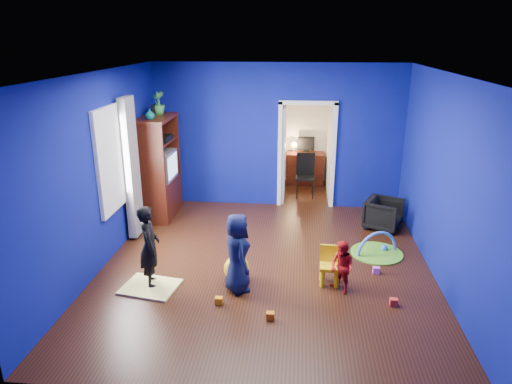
# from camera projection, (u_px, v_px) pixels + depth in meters

# --- Properties ---
(floor) EXTENTS (5.00, 5.50, 0.01)m
(floor) POSITION_uv_depth(u_px,v_px,m) (266.00, 266.00, 7.06)
(floor) COLOR black
(floor) RESTS_ON ground
(ceiling) EXTENTS (5.00, 5.50, 0.01)m
(ceiling) POSITION_uv_depth(u_px,v_px,m) (268.00, 73.00, 6.11)
(ceiling) COLOR white
(ceiling) RESTS_ON wall_back
(wall_back) EXTENTS (5.00, 0.02, 2.90)m
(wall_back) POSITION_uv_depth(u_px,v_px,m) (277.00, 137.00, 9.17)
(wall_back) COLOR navy
(wall_back) RESTS_ON floor
(wall_front) EXTENTS (5.00, 0.02, 2.90)m
(wall_front) POSITION_uv_depth(u_px,v_px,m) (243.00, 268.00, 4.00)
(wall_front) COLOR navy
(wall_front) RESTS_ON floor
(wall_left) EXTENTS (0.02, 5.50, 2.90)m
(wall_left) POSITION_uv_depth(u_px,v_px,m) (100.00, 172.00, 6.82)
(wall_left) COLOR navy
(wall_left) RESTS_ON floor
(wall_right) EXTENTS (0.02, 5.50, 2.90)m
(wall_right) POSITION_uv_depth(u_px,v_px,m) (445.00, 182.00, 6.35)
(wall_right) COLOR navy
(wall_right) RESTS_ON floor
(alcove) EXTENTS (1.00, 1.75, 2.50)m
(alcove) POSITION_uv_depth(u_px,v_px,m) (306.00, 138.00, 10.00)
(alcove) COLOR silver
(alcove) RESTS_ON floor
(armchair) EXTENTS (0.81, 0.80, 0.56)m
(armchair) POSITION_uv_depth(u_px,v_px,m) (383.00, 214.00, 8.36)
(armchair) COLOR black
(armchair) RESTS_ON floor
(child_black) EXTENTS (0.43, 0.51, 1.20)m
(child_black) POSITION_uv_depth(u_px,v_px,m) (149.00, 246.00, 6.35)
(child_black) COLOR black
(child_black) RESTS_ON floor
(child_navy) EXTENTS (0.55, 0.65, 1.13)m
(child_navy) POSITION_uv_depth(u_px,v_px,m) (237.00, 253.00, 6.24)
(child_navy) COLOR #101A3C
(child_navy) RESTS_ON floor
(toddler_red) EXTENTS (0.45, 0.46, 0.75)m
(toddler_red) POSITION_uv_depth(u_px,v_px,m) (342.00, 267.00, 6.24)
(toddler_red) COLOR red
(toddler_red) RESTS_ON floor
(vase) EXTENTS (0.22, 0.22, 0.19)m
(vase) POSITION_uv_depth(u_px,v_px,m) (150.00, 114.00, 8.12)
(vase) COLOR #0B595C
(vase) RESTS_ON tv_armoire
(potted_plant) EXTENTS (0.32, 0.32, 0.43)m
(potted_plant) POSITION_uv_depth(u_px,v_px,m) (158.00, 103.00, 8.57)
(potted_plant) COLOR green
(potted_plant) RESTS_ON tv_armoire
(tv_armoire) EXTENTS (0.58, 1.14, 1.96)m
(tv_armoire) POSITION_uv_depth(u_px,v_px,m) (159.00, 167.00, 8.75)
(tv_armoire) COLOR #40120A
(tv_armoire) RESTS_ON floor
(crt_tv) EXTENTS (0.46, 0.70, 0.54)m
(crt_tv) POSITION_uv_depth(u_px,v_px,m) (161.00, 166.00, 8.73)
(crt_tv) COLOR silver
(crt_tv) RESTS_ON tv_armoire
(yellow_blanket) EXTENTS (0.84, 0.72, 0.03)m
(yellow_blanket) POSITION_uv_depth(u_px,v_px,m) (150.00, 287.00, 6.45)
(yellow_blanket) COLOR #F2E07A
(yellow_blanket) RESTS_ON floor
(hopper_ball) EXTENTS (0.37, 0.37, 0.37)m
(hopper_ball) POSITION_uv_depth(u_px,v_px,m) (237.00, 268.00, 6.60)
(hopper_ball) COLOR yellow
(hopper_ball) RESTS_ON floor
(kid_chair) EXTENTS (0.29, 0.29, 0.50)m
(kid_chair) POSITION_uv_depth(u_px,v_px,m) (330.00, 268.00, 6.49)
(kid_chair) COLOR yellow
(kid_chair) RESTS_ON floor
(play_mat) EXTENTS (0.84, 0.84, 0.02)m
(play_mat) POSITION_uv_depth(u_px,v_px,m) (377.00, 253.00, 7.46)
(play_mat) COLOR green
(play_mat) RESTS_ON floor
(toy_arch) EXTENTS (0.70, 0.38, 0.76)m
(toy_arch) POSITION_uv_depth(u_px,v_px,m) (377.00, 253.00, 7.45)
(toy_arch) COLOR #3F8CD8
(toy_arch) RESTS_ON floor
(window_left) EXTENTS (0.03, 0.95, 1.55)m
(window_left) POSITION_uv_depth(u_px,v_px,m) (110.00, 159.00, 7.11)
(window_left) COLOR white
(window_left) RESTS_ON wall_left
(curtain) EXTENTS (0.14, 0.42, 2.40)m
(curtain) POSITION_uv_depth(u_px,v_px,m) (131.00, 168.00, 7.72)
(curtain) COLOR slate
(curtain) RESTS_ON floor
(doorway) EXTENTS (1.16, 0.10, 2.10)m
(doorway) POSITION_uv_depth(u_px,v_px,m) (306.00, 157.00, 9.25)
(doorway) COLOR white
(doorway) RESTS_ON floor
(study_desk) EXTENTS (0.88, 0.44, 0.75)m
(study_desk) POSITION_uv_depth(u_px,v_px,m) (305.00, 168.00, 10.89)
(study_desk) COLOR #3D140A
(study_desk) RESTS_ON floor
(desk_monitor) EXTENTS (0.40, 0.05, 0.32)m
(desk_monitor) POSITION_uv_depth(u_px,v_px,m) (306.00, 144.00, 10.81)
(desk_monitor) COLOR black
(desk_monitor) RESTS_ON study_desk
(desk_lamp) EXTENTS (0.14, 0.14, 0.14)m
(desk_lamp) POSITION_uv_depth(u_px,v_px,m) (294.00, 145.00, 10.79)
(desk_lamp) COLOR #FFD88C
(desk_lamp) RESTS_ON study_desk
(folding_chair) EXTENTS (0.40, 0.40, 0.92)m
(folding_chair) POSITION_uv_depth(u_px,v_px,m) (305.00, 177.00, 9.96)
(folding_chair) COLOR black
(folding_chair) RESTS_ON floor
(book_shelf) EXTENTS (0.88, 0.24, 0.04)m
(book_shelf) POSITION_uv_depth(u_px,v_px,m) (308.00, 98.00, 10.45)
(book_shelf) COLOR white
(book_shelf) RESTS_ON study_desk
(toy_0) EXTENTS (0.10, 0.08, 0.10)m
(toy_0) POSITION_uv_depth(u_px,v_px,m) (394.00, 302.00, 6.02)
(toy_0) COLOR red
(toy_0) RESTS_ON floor
(toy_1) EXTENTS (0.11, 0.11, 0.11)m
(toy_1) POSITION_uv_depth(u_px,v_px,m) (384.00, 248.00, 7.54)
(toy_1) COLOR blue
(toy_1) RESTS_ON floor
(toy_2) EXTENTS (0.10, 0.08, 0.10)m
(toy_2) POSITION_uv_depth(u_px,v_px,m) (219.00, 301.00, 6.05)
(toy_2) COLOR orange
(toy_2) RESTS_ON floor
(toy_3) EXTENTS (0.11, 0.11, 0.11)m
(toy_3) POSITION_uv_depth(u_px,v_px,m) (330.00, 256.00, 7.27)
(toy_3) COLOR green
(toy_3) RESTS_ON floor
(toy_4) EXTENTS (0.10, 0.08, 0.10)m
(toy_4) POSITION_uv_depth(u_px,v_px,m) (376.00, 270.00, 6.83)
(toy_4) COLOR #D851CC
(toy_4) RESTS_ON floor
(toy_5) EXTENTS (0.10, 0.08, 0.10)m
(toy_5) POSITION_uv_depth(u_px,v_px,m) (270.00, 316.00, 5.72)
(toy_5) COLOR #DB610B
(toy_5) RESTS_ON floor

